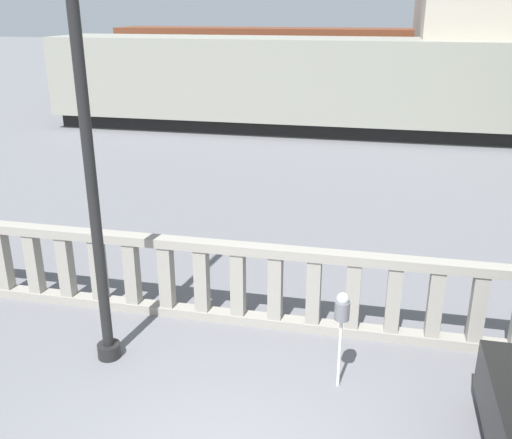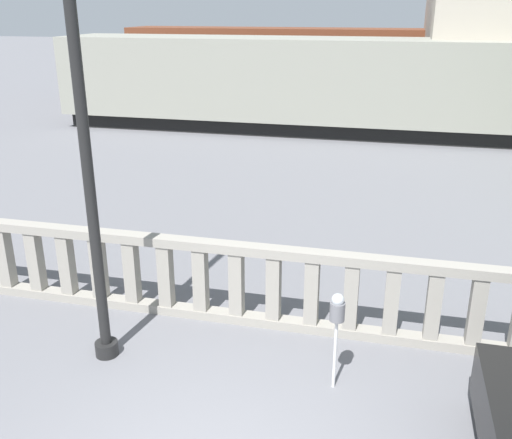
% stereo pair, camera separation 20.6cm
% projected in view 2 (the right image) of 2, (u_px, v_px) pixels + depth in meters
% --- Properties ---
extents(balustrade, '(14.24, 0.24, 1.29)m').
position_uv_depth(balustrade, '(274.00, 287.00, 8.41)').
color(balustrade, gray).
rests_on(balustrade, ground).
extents(lamppost, '(0.35, 0.35, 6.52)m').
position_uv_depth(lamppost, '(79.00, 92.00, 6.66)').
color(lamppost, black).
rests_on(lamppost, ground).
extents(parking_meter, '(0.19, 0.19, 1.32)m').
position_uv_depth(parking_meter, '(337.00, 313.00, 6.88)').
color(parking_meter, silver).
rests_on(parking_meter, ground).
extents(train_near, '(27.17, 3.16, 4.06)m').
position_uv_depth(train_near, '(426.00, 87.00, 20.40)').
color(train_near, black).
rests_on(train_near, ground).
extents(train_far, '(18.66, 2.83, 4.12)m').
position_uv_depth(train_far, '(312.00, 63.00, 28.75)').
color(train_far, black).
rests_on(train_far, ground).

